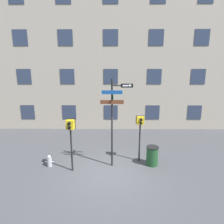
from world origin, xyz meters
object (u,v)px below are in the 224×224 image
street_sign_pole (114,115)px  fire_hydrant (49,161)px  trash_bin (152,156)px  pedestrian_signal_right (140,126)px  pedestrian_signal_left (71,130)px

street_sign_pole → fire_hydrant: 3.94m
fire_hydrant → trash_bin: size_ratio=0.61×
street_sign_pole → pedestrian_signal_right: 1.59m
pedestrian_signal_right → trash_bin: 1.61m
pedestrian_signal_left → fire_hydrant: size_ratio=4.24×
street_sign_pole → pedestrian_signal_left: 2.10m
pedestrian_signal_right → pedestrian_signal_left: bearing=-163.3°
pedestrian_signal_right → trash_bin: size_ratio=2.51×
pedestrian_signal_right → street_sign_pole: bearing=-160.2°
street_sign_pole → trash_bin: (1.94, 0.09, -2.13)m
pedestrian_signal_right → fire_hydrant: size_ratio=4.10×
pedestrian_signal_right → fire_hydrant: 4.85m
pedestrian_signal_left → pedestrian_signal_right: bearing=16.7°
street_sign_pole → pedestrian_signal_right: street_sign_pole is taller
pedestrian_signal_right → trash_bin: (0.60, -0.40, -1.44)m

